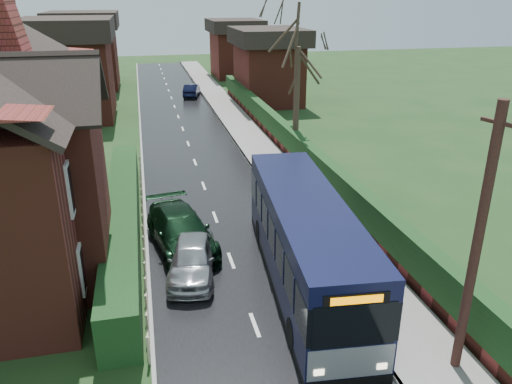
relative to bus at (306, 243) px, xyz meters
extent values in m
plane|color=#26411C|center=(-2.20, 0.04, -1.54)|extent=(140.00, 140.00, 0.00)
cube|color=black|center=(-2.20, 10.04, -1.53)|extent=(6.00, 100.00, 0.02)
cube|color=slate|center=(2.05, 10.04, -1.47)|extent=(2.50, 100.00, 0.14)
cube|color=gray|center=(0.85, 10.04, -1.47)|extent=(0.12, 100.00, 0.14)
cube|color=gray|center=(-5.25, 10.04, -1.49)|extent=(0.12, 100.00, 0.10)
cube|color=black|center=(-6.10, 5.04, -0.74)|extent=(1.20, 16.00, 1.60)
cube|color=maroon|center=(3.60, 10.04, -1.24)|extent=(0.30, 50.00, 0.60)
cube|color=black|center=(3.60, 10.04, -0.34)|extent=(0.60, 50.00, 1.20)
cube|color=maroon|center=(-7.70, 2.04, 1.46)|extent=(2.50, 4.00, 6.00)
cube|color=silver|center=(-7.15, 0.04, 0.06)|extent=(0.08, 1.20, 1.60)
cube|color=black|center=(-7.12, 0.04, 0.06)|extent=(0.03, 0.95, 1.35)
cube|color=silver|center=(-7.15, 0.04, 2.66)|extent=(0.08, 1.20, 1.60)
cube|color=black|center=(-7.12, 0.04, 2.66)|extent=(0.03, 0.95, 1.35)
cube|color=silver|center=(-7.15, 4.04, 0.06)|extent=(0.08, 1.20, 1.60)
cube|color=black|center=(-7.12, 4.04, 0.06)|extent=(0.03, 0.95, 1.35)
cube|color=silver|center=(-7.15, 4.04, 2.66)|extent=(0.08, 1.20, 1.60)
cube|color=black|center=(-7.12, 4.04, 2.66)|extent=(0.03, 0.95, 1.35)
cube|color=silver|center=(-7.15, 8.04, 0.06)|extent=(0.08, 1.20, 1.60)
cube|color=black|center=(-7.12, 8.04, 0.06)|extent=(0.03, 0.95, 1.35)
cube|color=silver|center=(-7.15, 8.04, 2.66)|extent=(0.08, 1.20, 1.60)
cube|color=black|center=(-7.12, 8.04, 2.66)|extent=(0.03, 0.95, 1.35)
cube|color=silver|center=(-7.15, 10.54, 0.06)|extent=(0.08, 1.20, 1.60)
cube|color=black|center=(-7.12, 10.54, 0.06)|extent=(0.03, 0.95, 1.35)
cube|color=silver|center=(-7.15, 10.54, 2.66)|extent=(0.08, 1.20, 1.60)
cube|color=black|center=(-7.12, 10.54, 2.66)|extent=(0.03, 0.95, 1.35)
cube|color=black|center=(0.00, 0.04, -0.69)|extent=(3.21, 10.36, 1.06)
cube|color=black|center=(0.00, 0.04, 0.40)|extent=(3.23, 10.36, 1.11)
cube|color=black|center=(0.00, 0.04, 1.26)|extent=(3.21, 10.36, 0.61)
cube|color=black|center=(0.00, 0.04, -1.38)|extent=(3.21, 10.36, 0.32)
cube|color=gray|center=(-0.44, -4.99, -0.71)|extent=(2.23, 0.32, 0.93)
cube|color=black|center=(-0.45, -5.02, 0.41)|extent=(2.08, 0.26, 1.21)
cube|color=black|center=(-0.45, -5.02, 1.15)|extent=(1.62, 0.22, 0.32)
cube|color=#FF8C00|center=(-0.45, -5.06, 1.15)|extent=(1.27, 0.15, 0.20)
cube|color=black|center=(-0.44, -5.00, -1.34)|extent=(2.27, 0.34, 0.28)
cube|color=#FFF2CC|center=(-1.26, -4.98, -0.89)|extent=(0.26, 0.07, 0.17)
cube|color=#FFF2CC|center=(0.36, -5.12, -0.89)|extent=(0.26, 0.07, 0.17)
cylinder|color=black|center=(-1.33, -3.12, -1.09)|extent=(0.34, 0.91, 0.89)
cylinder|color=black|center=(0.76, -3.30, -1.09)|extent=(0.34, 0.91, 0.89)
cylinder|color=black|center=(-0.75, 3.38, -1.09)|extent=(0.34, 0.91, 0.89)
cylinder|color=black|center=(1.34, 3.20, -1.09)|extent=(0.34, 0.91, 0.89)
imported|color=#B2B2B7|center=(-3.70, 1.40, -0.87)|extent=(2.26, 4.17, 1.35)
imported|color=black|center=(-3.89, 3.56, -0.82)|extent=(2.86, 5.27, 1.45)
imported|color=black|center=(-0.20, 34.32, -0.94)|extent=(2.06, 3.85, 1.20)
cylinder|color=slate|center=(1.00, 2.52, -0.19)|extent=(0.08, 0.08, 2.70)
cube|color=silver|center=(1.00, 2.52, 0.97)|extent=(0.10, 0.41, 0.31)
cube|color=silver|center=(1.00, 2.52, 0.58)|extent=(0.08, 0.37, 0.27)
cylinder|color=black|center=(2.60, -4.96, 2.08)|extent=(0.25, 0.25, 7.23)
cube|color=black|center=(2.60, -4.96, 5.17)|extent=(0.32, 0.92, 0.08)
cylinder|color=#36291F|center=(3.80, 13.48, 1.74)|extent=(0.35, 0.35, 6.56)
camera|label=1|loc=(-4.96, -14.14, 7.81)|focal=35.00mm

